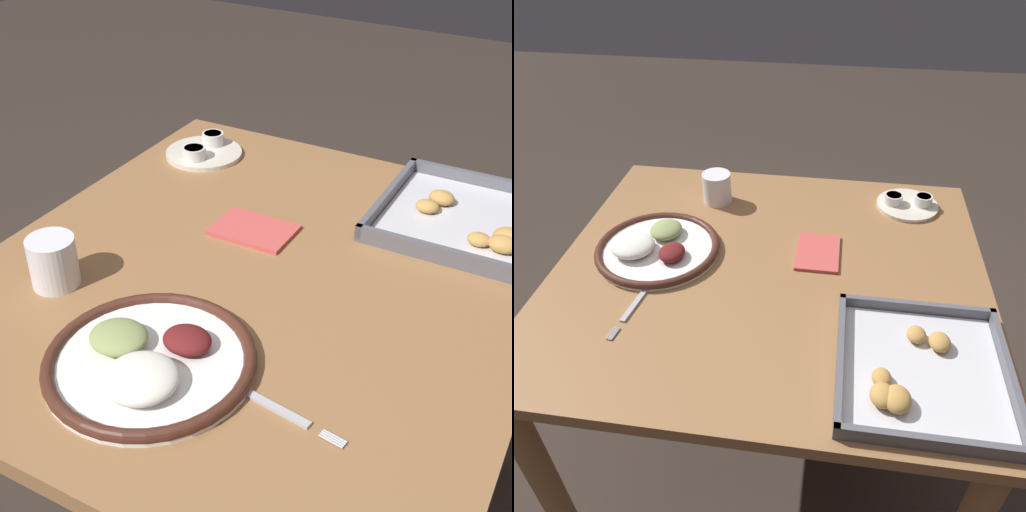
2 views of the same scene
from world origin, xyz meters
TOP-DOWN VIEW (x-y plane):
  - dining_table at (0.00, 0.00)m, footprint 0.90×1.01m
  - dinner_plate at (-0.02, -0.28)m, footprint 0.30×0.30m
  - fork at (0.16, -0.27)m, footprint 0.21×0.04m
  - saucer_plate at (-0.32, 0.34)m, footprint 0.17×0.17m
  - baking_tray at (0.27, 0.32)m, footprint 0.33×0.32m
  - drinking_cup at (-0.28, -0.19)m, footprint 0.08×0.08m
  - napkin at (-0.07, 0.11)m, footprint 0.15×0.10m

SIDE VIEW (x-z plane):
  - dining_table at x=0.00m, z-range 0.25..0.97m
  - fork at x=0.16m, z-range 0.72..0.72m
  - napkin at x=-0.07m, z-range 0.72..0.73m
  - baking_tray at x=0.27m, z-range 0.71..0.75m
  - saucer_plate at x=-0.32m, z-range 0.71..0.75m
  - dinner_plate at x=-0.02m, z-range 0.71..0.76m
  - drinking_cup at x=-0.28m, z-range 0.72..0.80m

